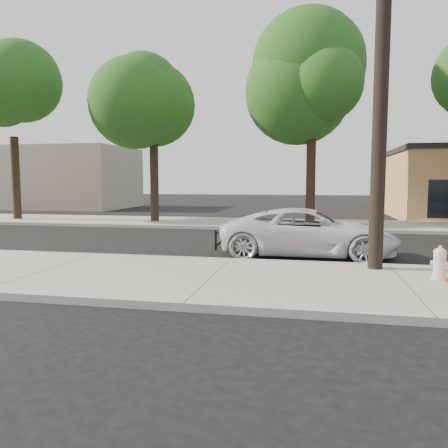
% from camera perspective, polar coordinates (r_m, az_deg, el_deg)
% --- Properties ---
extents(ground, '(120.00, 120.00, 0.00)m').
position_cam_1_polar(ground, '(13.78, 2.53, -3.64)').
color(ground, black).
rests_on(ground, ground).
extents(near_sidewalk, '(90.00, 4.40, 0.15)m').
position_cam_1_polar(near_sidewalk, '(9.62, -1.52, -7.23)').
color(near_sidewalk, gray).
rests_on(near_sidewalk, ground).
extents(far_sidewalk, '(90.00, 5.00, 0.15)m').
position_cam_1_polar(far_sidewalk, '(22.14, 5.98, 0.02)').
color(far_sidewalk, gray).
rests_on(far_sidewalk, ground).
extents(curb_near, '(90.00, 0.12, 0.16)m').
position_cam_1_polar(curb_near, '(11.73, 0.91, -4.90)').
color(curb_near, '#9E9B93').
rests_on(curb_near, ground).
extents(building_far, '(14.00, 8.00, 5.00)m').
position_cam_1_polar(building_far, '(40.10, -22.07, 5.59)').
color(building_far, gray).
rests_on(building_far, ground).
extents(utility_pole, '(1.40, 0.34, 9.00)m').
position_cam_1_polar(utility_pole, '(11.12, 19.89, 18.19)').
color(utility_pole, black).
rests_on(utility_pole, near_sidewalk).
extents(tree_a, '(4.65, 4.50, 9.00)m').
position_cam_1_polar(tree_a, '(26.93, -25.76, 14.27)').
color(tree_a, black).
rests_on(tree_a, far_sidewalk).
extents(tree_b, '(4.34, 4.20, 8.45)m').
position_cam_1_polar(tree_b, '(23.25, -8.92, 15.27)').
color(tree_b, black).
rests_on(tree_b, far_sidewalk).
extents(tree_c, '(4.96, 4.80, 9.55)m').
position_cam_1_polar(tree_c, '(21.60, 12.10, 18.03)').
color(tree_c, black).
rests_on(tree_c, far_sidewalk).
extents(police_cruiser, '(5.13, 2.40, 1.42)m').
position_cam_1_polar(police_cruiser, '(13.08, 10.97, -1.10)').
color(police_cruiser, silver).
rests_on(police_cruiser, ground).
extents(fire_hydrant, '(0.36, 0.33, 0.67)m').
position_cam_1_polar(fire_hydrant, '(10.27, 26.32, -4.72)').
color(fire_hydrant, silver).
rests_on(fire_hydrant, near_sidewalk).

